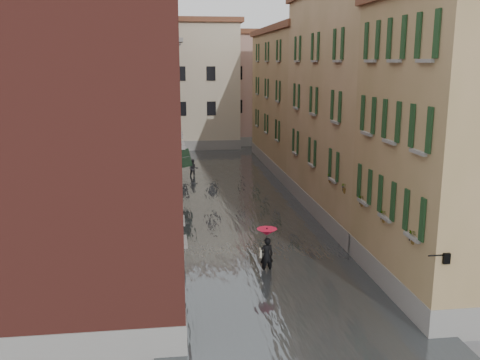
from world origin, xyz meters
TOP-DOWN VIEW (x-y plane):
  - ground at (0.00, 0.00)m, footprint 120.00×120.00m
  - floodwater at (0.00, 13.00)m, footprint 10.00×60.00m
  - building_left_near at (-7.00, -2.00)m, footprint 6.00×8.00m
  - building_left_mid at (-7.00, 9.00)m, footprint 6.00×14.00m
  - building_left_far at (-7.00, 24.00)m, footprint 6.00×16.00m
  - building_right_near at (7.00, -2.00)m, footprint 6.00×8.00m
  - building_right_mid at (7.00, 9.00)m, footprint 6.00×14.00m
  - building_right_far at (7.00, 24.00)m, footprint 6.00×16.00m
  - building_end_cream at (-3.00, 38.00)m, footprint 12.00×9.00m
  - building_end_pink at (6.00, 40.00)m, footprint 10.00×9.00m
  - awning_near at (-3.48, 14.19)m, footprint 1.09×3.16m
  - awning_far at (-3.49, 17.86)m, footprint 1.09×3.03m
  - wall_lantern at (4.33, -6.00)m, footprint 0.71×0.22m
  - window_planters at (4.12, 0.62)m, footprint 0.59×10.64m
  - pedestrian_main at (-0.25, 0.65)m, footprint 0.91×0.91m
  - pedestrian_far at (-2.51, 20.74)m, footprint 0.79×0.63m

SIDE VIEW (x-z plane):
  - ground at x=0.00m, z-range 0.00..0.00m
  - floodwater at x=0.00m, z-range 0.00..0.20m
  - pedestrian_far at x=-2.51m, z-range 0.00..1.56m
  - pedestrian_main at x=-0.25m, z-range 0.20..2.26m
  - awning_far at x=-3.49m, z-range 1.07..3.87m
  - awning_near at x=-3.48m, z-range 1.07..3.87m
  - wall_lantern at x=4.33m, z-range 2.83..3.18m
  - window_planters at x=4.12m, z-range 3.09..3.93m
  - building_right_near at x=7.00m, z-range 0.00..11.50m
  - building_right_far at x=7.00m, z-range 0.00..11.50m
  - building_end_pink at x=6.00m, z-range 0.00..12.00m
  - building_left_mid at x=-7.00m, z-range 0.00..12.50m
  - building_left_near at x=-7.00m, z-range 0.00..13.00m
  - building_right_mid at x=7.00m, z-range 0.00..13.00m
  - building_end_cream at x=-3.00m, z-range 0.00..13.00m
  - building_left_far at x=-7.00m, z-range 0.00..14.00m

